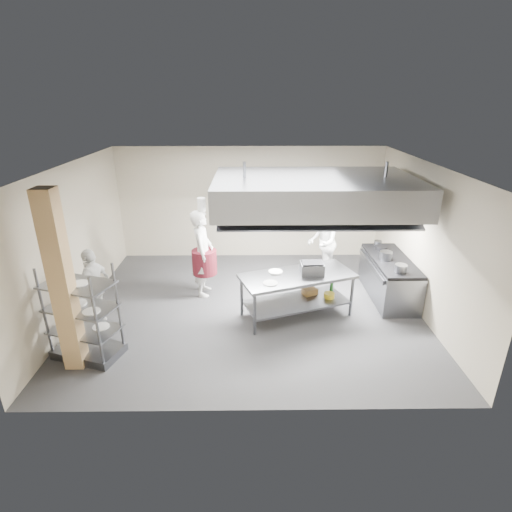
{
  "coord_description": "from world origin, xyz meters",
  "views": [
    {
      "loc": [
        0.03,
        -7.49,
        4.2
      ],
      "look_at": [
        0.13,
        0.2,
        1.1
      ],
      "focal_mm": 28.0,
      "sensor_mm": 36.0,
      "label": 1
    }
  ],
  "objects_px": {
    "cooking_range": "(389,279)",
    "stockpot": "(386,256)",
    "island": "(297,295)",
    "pass_rack": "(82,312)",
    "chef_plating": "(94,287)",
    "griddle": "(312,268)",
    "chef_head": "(203,253)",
    "chef_line": "(322,242)"
  },
  "relations": [
    {
      "from": "cooking_range",
      "to": "stockpot",
      "type": "bearing_deg",
      "value": -164.34
    },
    {
      "from": "island",
      "to": "pass_rack",
      "type": "height_order",
      "value": "pass_rack"
    },
    {
      "from": "chef_plating",
      "to": "stockpot",
      "type": "xyz_separation_m",
      "value": [
        5.93,
        1.01,
        0.21
      ]
    },
    {
      "from": "griddle",
      "to": "stockpot",
      "type": "distance_m",
      "value": 1.85
    },
    {
      "from": "island",
      "to": "chef_plating",
      "type": "relative_size",
      "value": 1.44
    },
    {
      "from": "chef_head",
      "to": "chef_plating",
      "type": "xyz_separation_m",
      "value": [
        -1.95,
        -1.24,
        -0.2
      ]
    },
    {
      "from": "stockpot",
      "to": "chef_line",
      "type": "bearing_deg",
      "value": 139.08
    },
    {
      "from": "chef_line",
      "to": "griddle",
      "type": "bearing_deg",
      "value": -6.04
    },
    {
      "from": "cooking_range",
      "to": "chef_plating",
      "type": "height_order",
      "value": "chef_plating"
    },
    {
      "from": "island",
      "to": "cooking_range",
      "type": "distance_m",
      "value": 2.29
    },
    {
      "from": "island",
      "to": "pass_rack",
      "type": "xyz_separation_m",
      "value": [
        -3.74,
        -1.31,
        0.39
      ]
    },
    {
      "from": "chef_line",
      "to": "chef_plating",
      "type": "relative_size",
      "value": 1.2
    },
    {
      "from": "pass_rack",
      "to": "stockpot",
      "type": "bearing_deg",
      "value": 38.2
    },
    {
      "from": "chef_head",
      "to": "stockpot",
      "type": "bearing_deg",
      "value": -93.8
    },
    {
      "from": "stockpot",
      "to": "pass_rack",
      "type": "bearing_deg",
      "value": -159.93
    },
    {
      "from": "pass_rack",
      "to": "stockpot",
      "type": "xyz_separation_m",
      "value": [
        5.73,
        2.09,
        0.15
      ]
    },
    {
      "from": "chef_head",
      "to": "griddle",
      "type": "distance_m",
      "value": 2.47
    },
    {
      "from": "chef_head",
      "to": "griddle",
      "type": "xyz_separation_m",
      "value": [
        2.28,
        -0.95,
        0.04
      ]
    },
    {
      "from": "pass_rack",
      "to": "griddle",
      "type": "distance_m",
      "value": 4.26
    },
    {
      "from": "stockpot",
      "to": "cooking_range",
      "type": "bearing_deg",
      "value": 15.66
    },
    {
      "from": "island",
      "to": "griddle",
      "type": "distance_m",
      "value": 0.64
    },
    {
      "from": "chef_line",
      "to": "pass_rack",
      "type": "bearing_deg",
      "value": -45.47
    },
    {
      "from": "island",
      "to": "stockpot",
      "type": "bearing_deg",
      "value": 1.96
    },
    {
      "from": "cooking_range",
      "to": "chef_head",
      "type": "xyz_separation_m",
      "value": [
        -4.13,
        0.19,
        0.56
      ]
    },
    {
      "from": "chef_line",
      "to": "stockpot",
      "type": "xyz_separation_m",
      "value": [
        1.2,
        -1.04,
        0.06
      ]
    },
    {
      "from": "pass_rack",
      "to": "chef_plating",
      "type": "relative_size",
      "value": 1.08
    },
    {
      "from": "griddle",
      "to": "cooking_range",
      "type": "bearing_deg",
      "value": 20.75
    },
    {
      "from": "griddle",
      "to": "chef_plating",
      "type": "bearing_deg",
      "value": -177.88
    },
    {
      "from": "island",
      "to": "chef_head",
      "type": "distance_m",
      "value": 2.29
    },
    {
      "from": "chef_plating",
      "to": "pass_rack",
      "type": "bearing_deg",
      "value": 22.73
    },
    {
      "from": "chef_line",
      "to": "stockpot",
      "type": "relative_size",
      "value": 7.01
    },
    {
      "from": "island",
      "to": "stockpot",
      "type": "relative_size",
      "value": 8.43
    },
    {
      "from": "chef_head",
      "to": "chef_line",
      "type": "xyz_separation_m",
      "value": [
        2.78,
        0.81,
        -0.04
      ]
    },
    {
      "from": "chef_line",
      "to": "griddle",
      "type": "xyz_separation_m",
      "value": [
        -0.5,
        -1.77,
        0.09
      ]
    },
    {
      "from": "chef_plating",
      "to": "stockpot",
      "type": "distance_m",
      "value": 6.02
    },
    {
      "from": "chef_head",
      "to": "stockpot",
      "type": "xyz_separation_m",
      "value": [
        3.98,
        -0.23,
        0.02
      ]
    },
    {
      "from": "chef_head",
      "to": "stockpot",
      "type": "distance_m",
      "value": 3.99
    },
    {
      "from": "island",
      "to": "chef_line",
      "type": "distance_m",
      "value": 2.05
    },
    {
      "from": "cooking_range",
      "to": "chef_line",
      "type": "relative_size",
      "value": 1.07
    },
    {
      "from": "griddle",
      "to": "chef_line",
      "type": "bearing_deg",
      "value": 72.34
    },
    {
      "from": "cooking_range",
      "to": "griddle",
      "type": "distance_m",
      "value": 2.09
    },
    {
      "from": "pass_rack",
      "to": "cooking_range",
      "type": "xyz_separation_m",
      "value": [
        5.88,
        2.14,
        -0.42
      ]
    }
  ]
}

